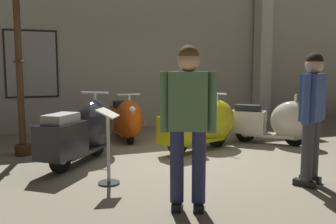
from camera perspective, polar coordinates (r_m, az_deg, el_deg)
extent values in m
plane|color=gray|center=(6.01, 2.64, -7.40)|extent=(60.00, 60.00, 0.00)
cube|color=#ADA89E|center=(9.18, -6.15, 9.55)|extent=(18.00, 0.20, 3.83)
cube|color=black|center=(8.76, -20.72, 7.08)|extent=(1.14, 0.03, 1.52)
cube|color=#9E9E9E|center=(8.74, -20.72, 7.08)|extent=(1.06, 0.01, 1.44)
cube|color=beige|center=(10.44, 14.70, 9.04)|extent=(0.36, 0.36, 3.83)
cylinder|color=black|center=(6.29, -11.18, -4.80)|extent=(0.34, 0.40, 0.44)
cylinder|color=silver|center=(6.29, -11.18, -4.80)|extent=(0.21, 0.22, 0.20)
cylinder|color=black|center=(5.42, -16.58, -6.86)|extent=(0.34, 0.40, 0.44)
cylinder|color=silver|center=(5.42, -16.58, -6.86)|extent=(0.21, 0.22, 0.20)
cube|color=black|center=(5.85, -13.67, -5.97)|extent=(0.97, 1.07, 0.06)
ellipsoid|color=black|center=(6.19, -11.50, -2.04)|extent=(1.03, 1.09, 0.84)
cube|color=black|center=(5.40, -16.40, -4.25)|extent=(0.81, 0.87, 0.49)
cube|color=gray|center=(5.35, -16.52, -0.99)|extent=(0.57, 0.61, 0.13)
sphere|color=silver|center=(6.43, -10.20, 0.41)|extent=(0.17, 0.17, 0.17)
cylinder|color=silver|center=(6.17, -11.43, 1.56)|extent=(0.05, 0.05, 0.31)
cylinder|color=silver|center=(6.16, -11.47, 2.99)|extent=(0.40, 0.33, 0.04)
cube|color=silver|center=(6.34, -13.71, -2.39)|extent=(0.47, 0.59, 0.03)
cylinder|color=black|center=(7.15, -6.03, -3.47)|extent=(0.10, 0.41, 0.40)
cylinder|color=silver|center=(7.15, -6.03, -3.47)|extent=(0.11, 0.19, 0.18)
cylinder|color=black|center=(8.08, -7.44, -2.29)|extent=(0.10, 0.41, 0.40)
cylinder|color=silver|center=(8.08, -7.44, -2.29)|extent=(0.11, 0.19, 0.18)
cube|color=#C6470F|center=(7.62, -6.78, -3.00)|extent=(0.41, 0.97, 0.05)
ellipsoid|color=#C6470F|center=(7.16, -6.15, -1.14)|extent=(0.56, 0.87, 0.76)
cube|color=#C6470F|center=(8.01, -7.41, -0.78)|extent=(0.43, 0.70, 0.44)
cube|color=black|center=(7.97, -7.44, 1.23)|extent=(0.30, 0.50, 0.12)
sphere|color=silver|center=(6.86, -5.69, 0.28)|extent=(0.15, 0.15, 0.15)
cylinder|color=silver|center=(7.09, -6.13, 1.64)|extent=(0.04, 0.04, 0.28)
cylinder|color=silver|center=(7.08, -6.15, 2.77)|extent=(0.44, 0.05, 0.03)
cube|color=silver|center=(7.22, -4.15, -1.45)|extent=(0.04, 0.68, 0.02)
cylinder|color=black|center=(6.94, 7.77, -3.76)|extent=(0.42, 0.21, 0.42)
cylinder|color=silver|center=(6.94, 7.77, -3.76)|extent=(0.21, 0.16, 0.19)
cylinder|color=black|center=(6.26, 1.58, -4.86)|extent=(0.42, 0.21, 0.42)
cylinder|color=silver|center=(6.26, 1.58, -4.86)|extent=(0.21, 0.16, 0.19)
cube|color=gold|center=(6.59, 4.83, -4.47)|extent=(1.06, 0.67, 0.05)
ellipsoid|color=gold|center=(6.85, 7.51, -1.37)|extent=(1.00, 0.80, 0.79)
cube|color=gold|center=(6.24, 1.88, -2.75)|extent=(0.80, 0.62, 0.46)
cube|color=silver|center=(6.20, 1.89, -0.10)|extent=(0.57, 0.44, 0.12)
sphere|color=silver|center=(7.04, 9.17, 0.60)|extent=(0.16, 0.16, 0.16)
cylinder|color=silver|center=(6.83, 7.74, 1.67)|extent=(0.05, 0.05, 0.29)
cylinder|color=silver|center=(6.82, 7.76, 2.89)|extent=(0.18, 0.44, 0.03)
cube|color=silver|center=(7.04, 5.93, -1.56)|extent=(0.67, 0.24, 0.02)
cylinder|color=black|center=(7.35, 19.40, -3.55)|extent=(0.34, 0.34, 0.40)
cylinder|color=silver|center=(7.35, 19.40, -3.55)|extent=(0.20, 0.19, 0.18)
cylinder|color=black|center=(7.47, 12.12, -3.15)|extent=(0.34, 0.34, 0.40)
cylinder|color=silver|center=(7.47, 12.12, -3.15)|extent=(0.20, 0.19, 0.18)
cube|color=beige|center=(7.40, 15.72, -3.51)|extent=(0.93, 0.92, 0.05)
ellipsoid|color=beige|center=(7.31, 19.10, -1.34)|extent=(0.96, 0.96, 0.76)
cube|color=beige|center=(7.43, 12.46, -1.50)|extent=(0.77, 0.76, 0.44)
cube|color=black|center=(7.40, 12.52, 0.65)|extent=(0.54, 0.53, 0.12)
sphere|color=silver|center=(7.27, 21.36, 0.18)|extent=(0.15, 0.15, 0.15)
cylinder|color=silver|center=(7.27, 19.44, 1.37)|extent=(0.04, 0.04, 0.28)
cylinder|color=silver|center=(7.26, 19.48, 2.47)|extent=(0.33, 0.34, 0.03)
cube|color=silver|center=(7.57, 19.23, -1.45)|extent=(0.49, 0.47, 0.02)
cylinder|color=#472D19|center=(6.73, -21.86, -5.56)|extent=(0.28, 0.28, 0.18)
cylinder|color=#472D19|center=(6.58, -22.39, 6.22)|extent=(0.11, 0.11, 2.57)
torus|color=#472D19|center=(6.58, -22.45, 7.34)|extent=(0.19, 0.19, 0.04)
cube|color=black|center=(3.97, 4.81, -14.45)|extent=(0.21, 0.29, 0.08)
cylinder|color=#23284C|center=(3.80, 4.88, -8.00)|extent=(0.15, 0.15, 0.85)
cube|color=black|center=(3.98, 1.41, -14.38)|extent=(0.21, 0.29, 0.08)
cylinder|color=#23284C|center=(3.81, 1.41, -7.94)|extent=(0.15, 0.15, 0.85)
cube|color=#4C724C|center=(3.69, 3.21, 1.72)|extent=(0.45, 0.36, 0.60)
cylinder|color=#4C724C|center=(3.69, 6.99, 1.51)|extent=(0.09, 0.09, 0.62)
cylinder|color=#4C724C|center=(3.71, -0.56, 1.59)|extent=(0.09, 0.09, 0.62)
sphere|color=tan|center=(3.68, 3.26, 8.07)|extent=(0.23, 0.23, 0.23)
sphere|color=brown|center=(3.68, 3.26, 8.87)|extent=(0.21, 0.21, 0.21)
cube|color=black|center=(5.17, 21.50, -9.79)|extent=(0.22, 0.28, 0.08)
cylinder|color=#38383D|center=(5.06, 21.94, -4.87)|extent=(0.14, 0.14, 0.83)
cube|color=black|center=(4.97, 20.66, -10.44)|extent=(0.22, 0.28, 0.08)
cylinder|color=#38383D|center=(4.85, 21.12, -5.32)|extent=(0.14, 0.14, 0.83)
cube|color=#334C8C|center=(4.87, 21.86, 2.16)|extent=(0.43, 0.36, 0.59)
cylinder|color=#334C8C|center=(5.10, 22.70, 2.20)|extent=(0.09, 0.09, 0.61)
cylinder|color=#334C8C|center=(4.65, 20.94, 1.87)|extent=(0.09, 0.09, 0.61)
sphere|color=tan|center=(4.86, 22.08, 6.86)|extent=(0.22, 0.22, 0.22)
sphere|color=black|center=(4.86, 22.10, 7.45)|extent=(0.20, 0.20, 0.20)
cylinder|color=#333338|center=(4.82, -9.28, -10.97)|extent=(0.28, 0.28, 0.02)
cylinder|color=#A5A5AD|center=(4.70, -9.38, -5.72)|extent=(0.04, 0.04, 0.88)
cube|color=silver|center=(4.63, -9.50, -0.16)|extent=(0.35, 0.39, 0.12)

